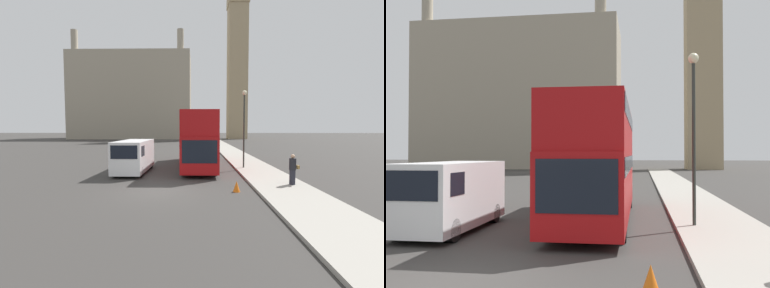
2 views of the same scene
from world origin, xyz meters
TOP-DOWN VIEW (x-y plane):
  - ground_plane at (0.00, 0.00)m, footprint 300.00×300.00m
  - building_block_distant at (-17.12, 65.61)m, footprint 34.65×15.32m
  - red_double_decker_bus at (2.18, 8.26)m, footprint 2.50×11.30m
  - white_van at (-2.50, 5.29)m, footprint 2.00×5.37m
  - street_lamp at (5.65, 6.79)m, footprint 0.36×0.36m
  - traffic_cone at (4.01, -0.23)m, footprint 0.36×0.36m

SIDE VIEW (x-z plane):
  - ground_plane at x=0.00m, z-range 0.00..0.00m
  - traffic_cone at x=4.01m, z-range 0.00..0.55m
  - white_van at x=-2.50m, z-range 0.09..2.39m
  - red_double_decker_bus at x=2.18m, z-range 0.26..4.62m
  - street_lamp at x=5.65m, z-range 1.06..6.98m
  - building_block_distant at x=-17.12m, z-range -2.68..27.55m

